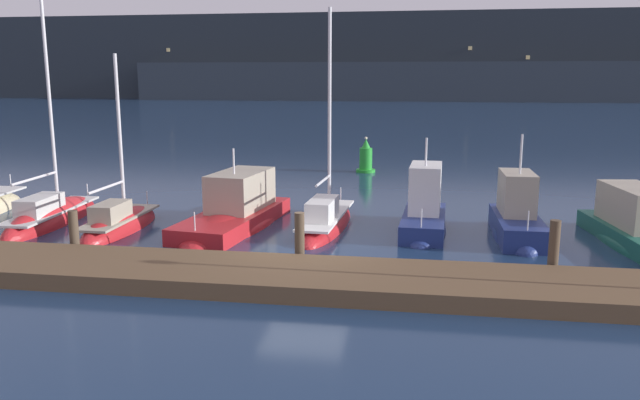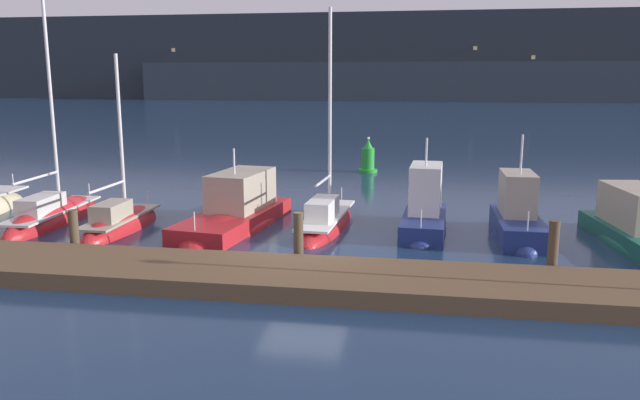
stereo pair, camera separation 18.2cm
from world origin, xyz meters
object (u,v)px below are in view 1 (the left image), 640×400
at_px(sailboat_berth_5, 326,224).
at_px(channel_buoy, 366,159).
at_px(motorboat_berth_6, 424,218).
at_px(sailboat_berth_2, 52,221).
at_px(motorboat_berth_7, 517,227).
at_px(motorboat_berth_4, 235,218).
at_px(sailboat_berth_3, 120,227).

distance_m(sailboat_berth_5, channel_buoy, 13.34).
bearing_deg(motorboat_berth_6, sailboat_berth_5, -179.24).
relative_size(sailboat_berth_2, motorboat_berth_7, 2.10).
xyz_separation_m(motorboat_berth_4, channel_buoy, (3.59, 13.65, 0.45)).
xyz_separation_m(sailboat_berth_2, sailboat_berth_5, (10.09, 0.94, 0.03)).
bearing_deg(motorboat_berth_7, sailboat_berth_5, 176.58).
xyz_separation_m(motorboat_berth_6, channel_buoy, (-3.15, 13.28, 0.30)).
distance_m(motorboat_berth_7, channel_buoy, 15.06).
height_order(sailboat_berth_3, sailboat_berth_5, sailboat_berth_5).
height_order(sailboat_berth_3, motorboat_berth_6, sailboat_berth_3).
distance_m(sailboat_berth_3, motorboat_berth_4, 4.05).
distance_m(sailboat_berth_3, sailboat_berth_5, 7.30).
bearing_deg(motorboat_berth_4, channel_buoy, 75.28).
bearing_deg(motorboat_berth_4, sailboat_berth_5, 5.72).
height_order(motorboat_berth_4, sailboat_berth_5, sailboat_berth_5).
xyz_separation_m(motorboat_berth_4, motorboat_berth_7, (9.80, -0.06, 0.07)).
height_order(sailboat_berth_3, motorboat_berth_4, sailboat_berth_3).
relative_size(motorboat_berth_4, sailboat_berth_5, 0.87).
distance_m(sailboat_berth_2, motorboat_berth_4, 6.85).
bearing_deg(motorboat_berth_6, sailboat_berth_3, -171.50).
bearing_deg(motorboat_berth_4, motorboat_berth_6, 3.18).
height_order(sailboat_berth_2, motorboat_berth_6, sailboat_berth_2).
relative_size(motorboat_berth_4, motorboat_berth_7, 1.54).
height_order(motorboat_berth_6, motorboat_berth_7, motorboat_berth_7).
distance_m(motorboat_berth_4, channel_buoy, 14.12).
bearing_deg(motorboat_berth_6, motorboat_berth_4, -176.82).
relative_size(motorboat_berth_6, channel_buoy, 2.41).
height_order(sailboat_berth_5, motorboat_berth_6, sailboat_berth_5).
bearing_deg(channel_buoy, motorboat_berth_7, -65.61).
relative_size(sailboat_berth_3, sailboat_berth_5, 0.82).
height_order(sailboat_berth_2, channel_buoy, sailboat_berth_2).
height_order(motorboat_berth_4, motorboat_berth_6, motorboat_berth_6).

